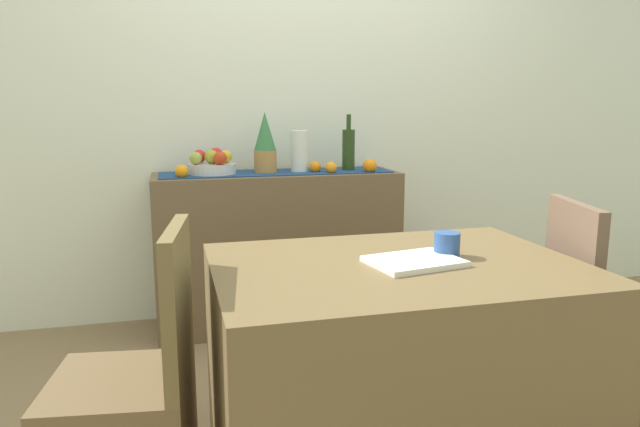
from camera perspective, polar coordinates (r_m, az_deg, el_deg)
The scene contains 22 objects.
ground_plane at distance 2.67m, azimuth 3.89°, elevation -17.32°, with size 6.40×6.40×0.02m, color #846A4B.
room_wall_rear at distance 3.50m, azimuth -2.10°, elevation 12.44°, with size 6.40×0.06×2.70m, color silver.
sideboard_console at distance 3.30m, azimuth -4.16°, elevation -3.51°, with size 1.35×0.42×0.87m, color brown.
table_runner at distance 3.22m, azimuth -4.27°, elevation 4.06°, with size 1.27×0.32×0.01m, color navy.
fruit_bowl at distance 3.18m, azimuth -10.60°, elevation 4.37°, with size 0.26×0.26×0.06m, color silver.
apple_right at distance 3.15m, azimuth -10.62°, elevation 5.51°, with size 0.07×0.07×0.07m, color #959F2B.
apple_upper at distance 3.22m, azimuth -11.79°, elevation 5.55°, with size 0.07×0.07×0.07m, color red.
apple_center at distance 3.24m, azimuth -10.22°, elevation 5.70°, with size 0.08×0.08×0.08m, color red.
apple_rear at distance 3.14m, azimuth -12.14°, elevation 5.35°, with size 0.07×0.07×0.07m, color #929F3F.
apple_left at distance 3.19m, azimuth -9.26°, elevation 5.56°, with size 0.07×0.07×0.07m, color gold.
apple_front at distance 3.10m, azimuth -9.78°, elevation 5.40°, with size 0.07×0.07×0.07m, color #BD3517.
wine_bottle at distance 3.31m, azimuth 2.82°, elevation 6.36°, with size 0.07×0.07×0.32m.
ceramic_vase at distance 3.24m, azimuth -2.05°, elevation 6.12°, with size 0.10×0.10×0.23m, color silver.
potted_plant at distance 3.20m, azimuth -5.43°, elevation 6.90°, with size 0.12×0.12×0.33m.
orange_loose_mid at distance 3.18m, azimuth 1.09°, elevation 4.54°, with size 0.07×0.07×0.07m, color orange.
orange_loose_end at distance 3.24m, azimuth 4.93°, elevation 4.71°, with size 0.08×0.08×0.08m, color orange.
orange_loose_far at distance 3.22m, azimuth -0.46°, elevation 4.60°, with size 0.06×0.06×0.06m, color orange.
orange_loose_near_bowl at distance 3.07m, azimuth -13.47°, elevation 4.05°, with size 0.07×0.07×0.07m, color orange.
dining_table at distance 2.01m, azimuth 7.38°, elevation -15.07°, with size 1.17×0.85×0.74m, color brown.
open_book at distance 1.87m, azimuth 9.26°, elevation -4.67°, with size 0.28×0.21×0.02m, color white.
coffee_cup at distance 1.97m, azimuth 12.38°, elevation -3.01°, with size 0.09×0.09×0.08m, color #2B4D8B.
chair_by_corner at distance 2.48m, azimuth 26.42°, elevation -13.63°, with size 0.49×0.49×0.90m.
Camera 1 is at (-0.76, -2.23, 1.24)m, focal length 32.51 mm.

